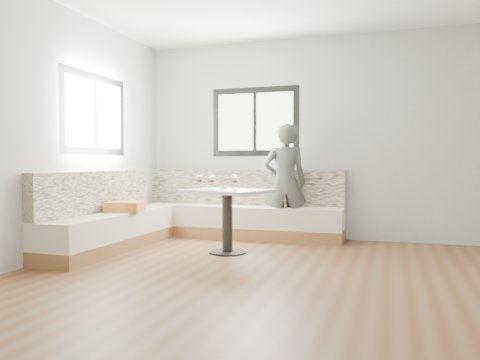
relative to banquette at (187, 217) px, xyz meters
name	(u,v)px	position (x,y,z in m)	size (l,w,h in m)	color
room	(268,123)	(1.51, -1.55, 1.08)	(5.01, 5.01, 2.81)	brown
banquette	(187,217)	(0.00, 0.00, 0.00)	(2.90, 2.80, 0.95)	#98653B
table	(227,205)	(0.76, -0.55, 0.22)	(1.07, 0.94, 0.74)	black
person	(285,182)	(1.21, 0.55, 0.46)	(0.58, 0.38, 1.58)	#4A4D47
olive_ramekin	(223,187)	(0.68, -0.45, 0.43)	(0.10, 0.10, 0.04)	white
wine_glass_a	(199,179)	(0.44, -0.61, 0.53)	(0.08, 0.08, 0.18)	white
wine_glass_b	(212,179)	(0.64, -0.73, 0.53)	(0.08, 0.08, 0.18)	white
wine_glass_c	(235,179)	(0.92, -0.74, 0.53)	(0.08, 0.08, 0.18)	white
wine_glass_d	(233,179)	(0.80, -0.42, 0.53)	(0.08, 0.08, 0.18)	white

